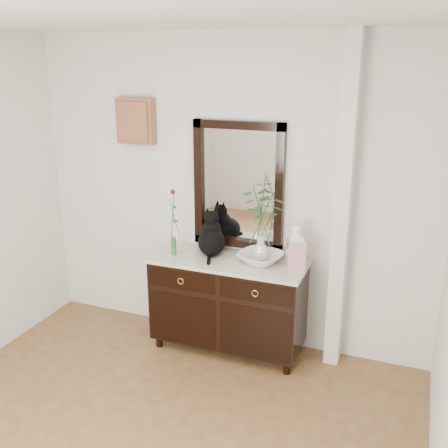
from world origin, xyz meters
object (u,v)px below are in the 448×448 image
at_px(lotus_bowl, 260,258).
at_px(ginger_jar, 296,246).
at_px(sideboard, 228,300).
at_px(cat, 211,233).

relative_size(lotus_bowl, ginger_jar, 0.94).
bearing_deg(sideboard, ginger_jar, 3.24).
height_order(sideboard, lotus_bowl, lotus_bowl).
bearing_deg(lotus_bowl, ginger_jar, -0.37).
bearing_deg(cat, lotus_bowl, -25.82).
bearing_deg(ginger_jar, lotus_bowl, 179.63).
distance_m(cat, ginger_jar, 0.75).
distance_m(sideboard, lotus_bowl, 0.50).
distance_m(lotus_bowl, ginger_jar, 0.33).
xyz_separation_m(sideboard, ginger_jar, (0.57, 0.03, 0.57)).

